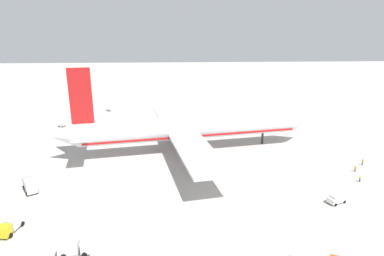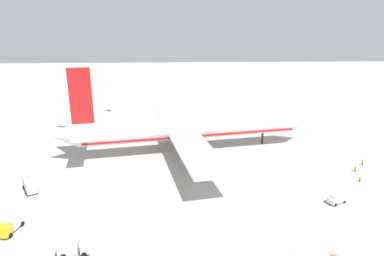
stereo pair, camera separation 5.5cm
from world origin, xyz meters
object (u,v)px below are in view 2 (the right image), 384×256
object	(u,v)px
ground_worker_2	(360,179)
ground_worker_1	(363,162)
traffic_cone_2	(67,133)
traffic_cone_0	(112,122)
service_truck_2	(30,185)
baggage_cart_0	(62,125)
traffic_cone_1	(261,121)
baggage_cart_1	(109,110)
traffic_cone_3	(99,119)
airliner	(188,128)
service_truck_1	(11,225)
service_truck_0	(74,246)
ground_worker_0	(355,169)
service_van	(337,198)

from	to	relation	value
ground_worker_2	ground_worker_1	bearing A→B (deg)	57.05
ground_worker_2	traffic_cone_2	xyz separation A→B (m)	(-82.28, 43.06, -0.55)
ground_worker_2	traffic_cone_0	xyz separation A→B (m)	(-69.30, 57.72, -0.55)
service_truck_2	ground_worker_2	xyz separation A→B (m)	(77.19, 0.27, -0.82)
ground_worker_1	traffic_cone_0	size ratio (longest dim) A/B	3.08
baggage_cart_0	traffic_cone_1	world-z (taller)	baggage_cart_0
baggage_cart_1	traffic_cone_0	xyz separation A→B (m)	(4.95, -20.45, 0.01)
traffic_cone_1	traffic_cone_3	size ratio (longest dim) A/B	1.00
airliner	traffic_cone_1	xyz separation A→B (m)	(30.87, 30.80, -6.61)
traffic_cone_2	ground_worker_2	bearing A→B (deg)	-27.62
service_truck_1	traffic_cone_2	size ratio (longest dim) A/B	10.59
traffic_cone_1	service_truck_0	bearing A→B (deg)	-123.53
traffic_cone_3	ground_worker_1	bearing A→B (deg)	-32.73
traffic_cone_1	ground_worker_1	bearing A→B (deg)	-70.93
service_truck_1	ground_worker_0	world-z (taller)	service_truck_1
service_truck_2	ground_worker_1	world-z (taller)	service_truck_2
traffic_cone_1	service_truck_2	bearing A→B (deg)	-140.67
service_van	ground_worker_0	xyz separation A→B (m)	(12.65, 15.25, -0.22)
service_van	traffic_cone_0	size ratio (longest dim) A/B	8.20
service_van	airliner	bearing A→B (deg)	131.16
service_truck_2	ground_worker_0	bearing A→B (deg)	4.42
service_truck_2	traffic_cone_2	bearing A→B (deg)	96.71
airliner	service_truck_0	distance (m)	52.06
service_truck_0	service_van	xyz separation A→B (m)	(50.58, 13.43, -0.40)
service_truck_2	traffic_cone_3	size ratio (longest dim) A/B	10.40
service_truck_1	traffic_cone_0	world-z (taller)	service_truck_1
airliner	traffic_cone_3	size ratio (longest dim) A/B	142.25
service_truck_0	traffic_cone_2	world-z (taller)	service_truck_0
traffic_cone_1	traffic_cone_2	distance (m)	73.99
service_truck_2	ground_worker_0	world-z (taller)	service_truck_2
service_van	baggage_cart_0	distance (m)	98.74
baggage_cart_0	service_truck_0	bearing A→B (deg)	-70.90
service_truck_2	service_truck_1	bearing A→B (deg)	-79.54
service_truck_0	ground_worker_0	world-z (taller)	service_truck_0
ground_worker_1	traffic_cone_2	xyz separation A→B (m)	(-88.68, 33.19, -0.58)
baggage_cart_0	traffic_cone_3	xyz separation A→B (m)	(12.11, 9.54, -0.49)
traffic_cone_3	service_truck_0	bearing A→B (deg)	-80.63
traffic_cone_2	traffic_cone_3	bearing A→B (deg)	69.64
ground_worker_0	service_truck_0	bearing A→B (deg)	-155.60
service_truck_2	airliner	bearing A→B (deg)	33.83
traffic_cone_1	traffic_cone_0	bearing A→B (deg)	177.72
airliner	traffic_cone_2	distance (m)	46.48
baggage_cart_0	traffic_cone_0	xyz separation A→B (m)	(17.97, 4.98, -0.49)
service_truck_1	service_van	xyz separation A→B (m)	(63.80, 6.34, -0.34)
baggage_cart_1	service_truck_1	bearing A→B (deg)	-90.05
service_truck_0	traffic_cone_3	distance (m)	86.27
ground_worker_2	traffic_cone_0	size ratio (longest dim) A/B	2.97
traffic_cone_3	traffic_cone_1	bearing A→B (deg)	-6.02
baggage_cart_0	traffic_cone_2	size ratio (longest dim) A/B	5.51
traffic_cone_0	traffic_cone_2	distance (m)	19.58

